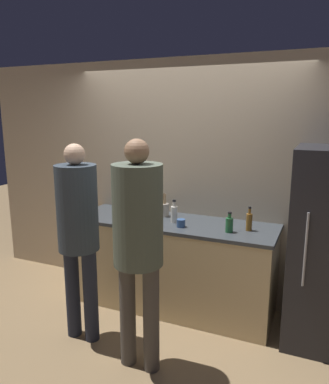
{
  "coord_description": "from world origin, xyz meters",
  "views": [
    {
      "loc": [
        1.4,
        -3.03,
        2.05
      ],
      "look_at": [
        0.0,
        0.16,
        1.3
      ],
      "focal_mm": 35.0,
      "sensor_mm": 36.0,
      "label": 1
    }
  ],
  "objects_px": {
    "person_left": "(78,226)",
    "bottle_green": "(229,224)",
    "bottle_clear": "(174,213)",
    "fruit_bowl": "(140,213)",
    "cup_blue": "(181,223)",
    "utensil_crock": "(164,209)",
    "bottle_amber": "(249,221)",
    "person_center": "(138,234)"
  },
  "relations": [
    {
      "from": "fruit_bowl",
      "to": "cup_blue",
      "type": "xyz_separation_m",
      "value": [
        0.52,
        -0.13,
        -0.01
      ]
    },
    {
      "from": "person_left",
      "to": "bottle_clear",
      "type": "distance_m",
      "value": 1.0
    },
    {
      "from": "person_center",
      "to": "bottle_clear",
      "type": "xyz_separation_m",
      "value": [
        -0.1,
        0.97,
        -0.1
      ]
    },
    {
      "from": "bottle_amber",
      "to": "cup_blue",
      "type": "relative_size",
      "value": 2.79
    },
    {
      "from": "utensil_crock",
      "to": "bottle_green",
      "type": "xyz_separation_m",
      "value": [
        0.77,
        -0.26,
        0.0
      ]
    },
    {
      "from": "fruit_bowl",
      "to": "utensil_crock",
      "type": "distance_m",
      "value": 0.27
    },
    {
      "from": "person_center",
      "to": "bottle_clear",
      "type": "relative_size",
      "value": 7.9
    },
    {
      "from": "person_center",
      "to": "fruit_bowl",
      "type": "bearing_deg",
      "value": 116.82
    },
    {
      "from": "fruit_bowl",
      "to": "person_center",
      "type": "bearing_deg",
      "value": -63.18
    },
    {
      "from": "bottle_green",
      "to": "bottle_clear",
      "type": "distance_m",
      "value": 0.6
    },
    {
      "from": "bottle_clear",
      "to": "fruit_bowl",
      "type": "bearing_deg",
      "value": 177.77
    },
    {
      "from": "fruit_bowl",
      "to": "bottle_clear",
      "type": "height_order",
      "value": "bottle_clear"
    },
    {
      "from": "person_left",
      "to": "bottle_amber",
      "type": "xyz_separation_m",
      "value": [
        1.32,
        0.86,
        -0.04
      ]
    },
    {
      "from": "person_left",
      "to": "bottle_green",
      "type": "xyz_separation_m",
      "value": [
        1.16,
        0.73,
        -0.05
      ]
    },
    {
      "from": "bottle_clear",
      "to": "bottle_amber",
      "type": "distance_m",
      "value": 0.75
    },
    {
      "from": "bottle_amber",
      "to": "bottle_green",
      "type": "bearing_deg",
      "value": -142.25
    },
    {
      "from": "person_center",
      "to": "bottle_clear",
      "type": "distance_m",
      "value": 0.98
    },
    {
      "from": "person_left",
      "to": "cup_blue",
      "type": "xyz_separation_m",
      "value": [
        0.69,
        0.7,
        -0.09
      ]
    },
    {
      "from": "fruit_bowl",
      "to": "bottle_clear",
      "type": "distance_m",
      "value": 0.4
    },
    {
      "from": "person_left",
      "to": "bottle_amber",
      "type": "height_order",
      "value": "person_left"
    },
    {
      "from": "person_left",
      "to": "person_center",
      "type": "xyz_separation_m",
      "value": [
        0.67,
        -0.15,
        0.06
      ]
    },
    {
      "from": "fruit_bowl",
      "to": "cup_blue",
      "type": "height_order",
      "value": "fruit_bowl"
    },
    {
      "from": "person_center",
      "to": "bottle_green",
      "type": "xyz_separation_m",
      "value": [
        0.49,
        0.88,
        -0.11
      ]
    },
    {
      "from": "bottle_clear",
      "to": "bottle_amber",
      "type": "bearing_deg",
      "value": 2.76
    },
    {
      "from": "utensil_crock",
      "to": "bottle_clear",
      "type": "height_order",
      "value": "utensil_crock"
    },
    {
      "from": "utensil_crock",
      "to": "cup_blue",
      "type": "height_order",
      "value": "utensil_crock"
    },
    {
      "from": "cup_blue",
      "to": "utensil_crock",
      "type": "bearing_deg",
      "value": 136.37
    },
    {
      "from": "person_center",
      "to": "cup_blue",
      "type": "height_order",
      "value": "person_center"
    },
    {
      "from": "person_left",
      "to": "bottle_amber",
      "type": "relative_size",
      "value": 7.68
    },
    {
      "from": "fruit_bowl",
      "to": "person_left",
      "type": "bearing_deg",
      "value": -101.47
    },
    {
      "from": "utensil_crock",
      "to": "bottle_amber",
      "type": "distance_m",
      "value": 0.94
    },
    {
      "from": "fruit_bowl",
      "to": "bottle_clear",
      "type": "relative_size",
      "value": 1.48
    },
    {
      "from": "person_left",
      "to": "utensil_crock",
      "type": "relative_size",
      "value": 7.18
    },
    {
      "from": "person_center",
      "to": "fruit_bowl",
      "type": "relative_size",
      "value": 5.35
    },
    {
      "from": "utensil_crock",
      "to": "bottle_amber",
      "type": "height_order",
      "value": "utensil_crock"
    },
    {
      "from": "bottle_green",
      "to": "bottle_amber",
      "type": "relative_size",
      "value": 0.84
    },
    {
      "from": "person_center",
      "to": "person_left",
      "type": "bearing_deg",
      "value": 167.53
    },
    {
      "from": "cup_blue",
      "to": "bottle_green",
      "type": "bearing_deg",
      "value": 3.64
    },
    {
      "from": "fruit_bowl",
      "to": "bottle_amber",
      "type": "bearing_deg",
      "value": 1.02
    },
    {
      "from": "fruit_bowl",
      "to": "utensil_crock",
      "type": "xyz_separation_m",
      "value": [
        0.22,
        0.15,
        0.03
      ]
    },
    {
      "from": "cup_blue",
      "to": "person_left",
      "type": "bearing_deg",
      "value": -134.37
    },
    {
      "from": "person_center",
      "to": "utensil_crock",
      "type": "height_order",
      "value": "person_center"
    }
  ]
}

